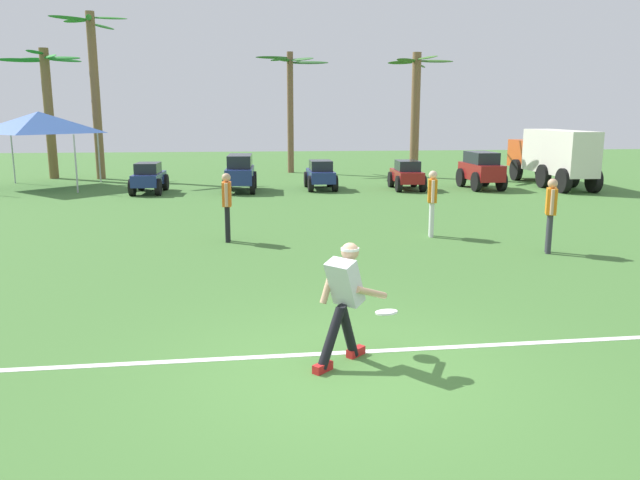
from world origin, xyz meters
The scene contains 18 objects.
ground_plane centered at (0.00, 0.00, 0.00)m, with size 80.00×80.00×0.00m, color #437233.
field_line_paint centered at (0.00, 0.62, 0.00)m, with size 21.50×0.12×0.01m, color white.
frisbee_thrower centered at (-0.02, 0.36, 0.80)m, with size 0.97×0.69×1.43m.
frisbee_in_flight centered at (0.53, 0.61, 0.51)m, with size 0.38×0.38×0.06m.
teammate_near_sideline centered at (3.07, 7.62, 0.94)m, with size 0.27×0.50×1.56m.
teammate_midfield centered at (5.04, 5.68, 0.94)m, with size 0.31×0.48×1.56m.
teammate_deep centered at (-1.69, 7.51, 0.94)m, with size 0.20×0.49×1.56m.
parked_car_slot_a centered at (-4.91, 16.51, 0.56)m, with size 1.13×2.22×1.10m.
parked_car_slot_b centered at (-1.63, 16.69, 0.72)m, with size 1.21×2.43×1.34m.
parked_car_slot_c centered at (1.39, 16.98, 0.56)m, with size 1.11×2.21×1.10m.
parked_car_slot_d centered at (4.64, 16.59, 0.56)m, with size 1.14×2.22×1.10m.
parked_car_slot_e centered at (7.51, 16.53, 0.74)m, with size 1.25×2.39×1.40m.
box_truck centered at (10.62, 17.19, 1.23)m, with size 1.41×5.91×2.20m.
palm_tree_far_left centered at (-9.95, 22.07, 3.26)m, with size 3.37×3.33×5.55m.
palm_tree_left_of_centre centered at (-7.83, 21.68, 3.94)m, with size 2.96×3.36×7.01m.
palm_tree_right_of_centre centered at (0.64, 23.73, 3.52)m, with size 3.44×3.36×5.64m.
palm_tree_far_right centered at (6.04, 21.01, 3.09)m, with size 2.82×3.44×5.43m.
event_tent centered at (-9.23, 18.53, 2.50)m, with size 3.60×3.60×2.91m.
Camera 1 is at (-1.00, -6.54, 2.92)m, focal length 35.00 mm.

